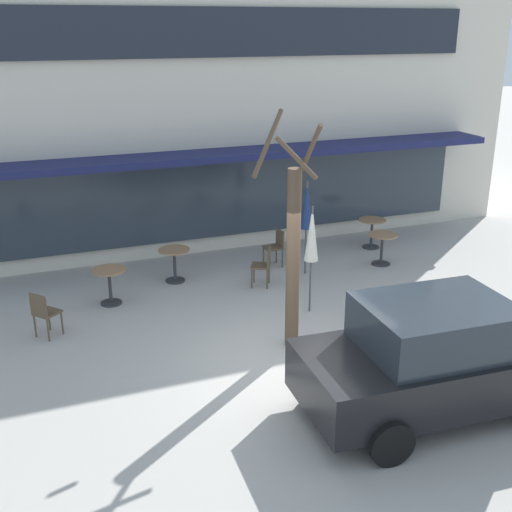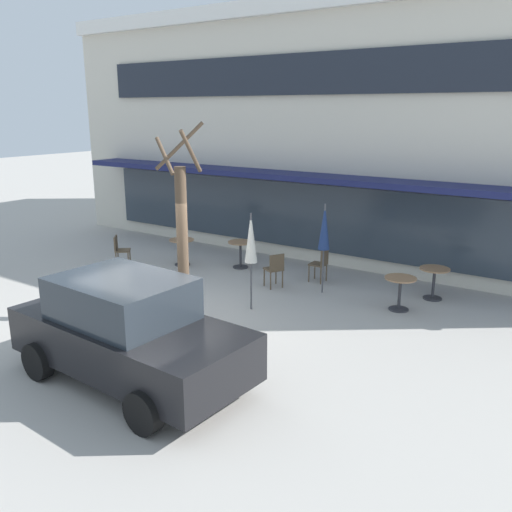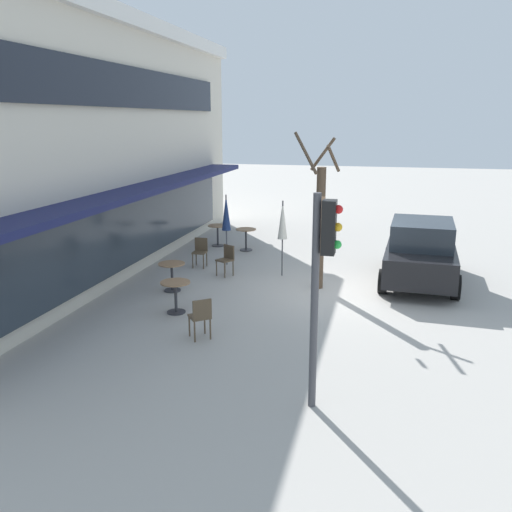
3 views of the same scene
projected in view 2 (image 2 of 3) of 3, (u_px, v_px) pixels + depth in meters
The scene contains 13 objects.
ground_plane at pixel (158, 323), 11.42m from camera, with size 80.00×80.00×0.00m, color #ADA8A0.
building_facade at pixel (360, 130), 18.41m from camera, with size 18.16×9.10×7.34m.
cafe_table_near_wall at pixel (240, 250), 15.26m from camera, with size 0.70×0.70×0.76m.
cafe_table_streetside at pixel (182, 248), 15.52m from camera, with size 0.70×0.70×0.76m.
cafe_table_by_tree at pixel (434, 278), 12.73m from camera, with size 0.70×0.70×0.76m.
cafe_table_mid_patio at pixel (400, 288), 12.03m from camera, with size 0.70×0.70×0.76m.
patio_umbrella_green_folded at pixel (324, 228), 12.88m from camera, with size 0.28×0.28×2.20m.
patio_umbrella_cream_folded at pixel (251, 239), 11.79m from camera, with size 0.28×0.28×2.20m.
cafe_chair_0 at pixel (275, 268), 13.53m from camera, with size 0.54×0.54×0.89m.
cafe_chair_1 at pixel (120, 249), 15.38m from camera, with size 0.56×0.56×0.89m.
cafe_chair_2 at pixel (321, 263), 13.98m from camera, with size 0.41×0.41×0.89m.
parked_sedan at pixel (128, 331), 8.79m from camera, with size 4.29×2.19×1.76m.
street_tree at pixel (182, 235), 11.31m from camera, with size 1.10×1.21×4.12m.
Camera 2 is at (7.68, -7.65, 4.36)m, focal length 38.00 mm.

